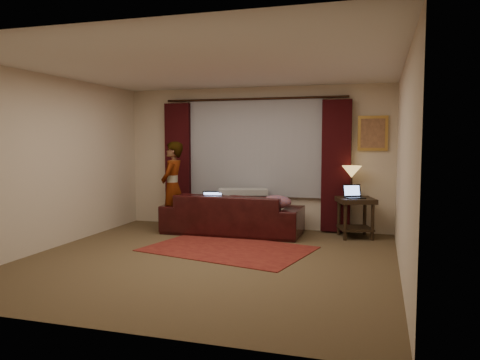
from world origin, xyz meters
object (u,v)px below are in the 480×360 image
Objects in this scene: end_table at (355,218)px; tiffany_lamp at (351,181)px; person at (173,187)px; laptop_table at (355,192)px; laptop_sofa at (212,200)px; sofa at (232,206)px.

tiffany_lamp is at bearing 125.46° from end_table.
end_table is 1.27× the size of tiffany_lamp.
tiffany_lamp is 0.33× the size of person.
end_table is 0.45m from laptop_table.
laptop_table is at bearing -7.41° from laptop_sofa.
laptop_table is at bearing -68.94° from tiffany_lamp.
tiffany_lamp reaches higher than end_table.
tiffany_lamp is 1.58× the size of laptop_table.
laptop_table is at bearing -101.85° from end_table.
sofa reaches higher than laptop_table.
tiffany_lamp is at bearing -169.63° from sofa.
end_table is 0.42× the size of person.
end_table is (2.08, 0.26, -0.15)m from sofa.
laptop_table reaches higher than laptop_sofa.
laptop_sofa is 0.80m from person.
end_table is at bearing 93.42° from person.
laptop_sofa is at bearing 38.54° from sofa.
laptop_sofa is 0.72× the size of tiffany_lamp.
sofa reaches higher than end_table.
laptop_table reaches higher than end_table.
tiffany_lamp reaches higher than sofa.
laptop_table is 3.15m from person.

